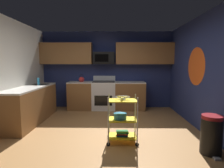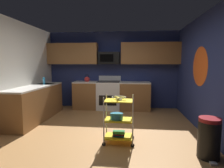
# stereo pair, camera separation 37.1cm
# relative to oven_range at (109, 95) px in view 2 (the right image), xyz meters

# --- Properties ---
(floor) EXTENTS (4.40, 4.80, 0.04)m
(floor) POSITION_rel_oven_range_xyz_m (0.09, -2.10, -0.50)
(floor) COLOR #A87542
(floor) RESTS_ON ground
(wall_back) EXTENTS (4.52, 0.06, 2.60)m
(wall_back) POSITION_rel_oven_range_xyz_m (0.09, 0.33, 0.82)
(wall_back) COLOR navy
(wall_back) RESTS_ON ground
(wall_left) EXTENTS (0.06, 4.80, 2.60)m
(wall_left) POSITION_rel_oven_range_xyz_m (-2.14, -2.10, 0.82)
(wall_left) COLOR silver
(wall_left) RESTS_ON ground
(wall_right) EXTENTS (0.06, 4.80, 2.60)m
(wall_right) POSITION_rel_oven_range_xyz_m (2.32, -2.10, 0.82)
(wall_right) COLOR navy
(wall_right) RESTS_ON ground
(wall_flower_decal) EXTENTS (0.00, 0.90, 0.90)m
(wall_flower_decal) POSITION_rel_oven_range_xyz_m (2.29, -1.65, 0.97)
(wall_flower_decal) COLOR #E5591E
(counter_run) EXTENTS (3.46, 2.80, 0.92)m
(counter_run) POSITION_rel_oven_range_xyz_m (-0.80, -0.66, -0.01)
(counter_run) COLOR brown
(counter_run) RESTS_ON ground
(oven_range) EXTENTS (0.76, 0.65, 1.10)m
(oven_range) POSITION_rel_oven_range_xyz_m (0.00, 0.00, 0.00)
(oven_range) COLOR white
(oven_range) RESTS_ON ground
(upper_cabinets) EXTENTS (4.40, 0.33, 0.70)m
(upper_cabinets) POSITION_rel_oven_range_xyz_m (0.11, 0.13, 1.37)
(upper_cabinets) COLOR brown
(microwave) EXTENTS (0.70, 0.39, 0.40)m
(microwave) POSITION_rel_oven_range_xyz_m (-0.00, 0.10, 1.22)
(microwave) COLOR black
(rolling_cart) EXTENTS (0.60, 0.39, 0.91)m
(rolling_cart) POSITION_rel_oven_range_xyz_m (0.52, -2.63, -0.03)
(rolling_cart) COLOR silver
(rolling_cart) RESTS_ON ground
(fruit_bowl) EXTENTS (0.27, 0.27, 0.07)m
(fruit_bowl) POSITION_rel_oven_range_xyz_m (0.52, -2.63, 0.40)
(fruit_bowl) COLOR silver
(fruit_bowl) RESTS_ON rolling_cart
(mixing_bowl_large) EXTENTS (0.25, 0.25, 0.11)m
(mixing_bowl_large) POSITION_rel_oven_range_xyz_m (0.47, -2.63, 0.04)
(mixing_bowl_large) COLOR #338CBF
(mixing_bowl_large) RESTS_ON rolling_cart
(book_stack) EXTENTS (0.24, 0.20, 0.09)m
(book_stack) POSITION_rel_oven_range_xyz_m (0.52, -2.63, -0.30)
(book_stack) COLOR #1E4C8C
(book_stack) RESTS_ON rolling_cart
(kettle) EXTENTS (0.21, 0.18, 0.26)m
(kettle) POSITION_rel_oven_range_xyz_m (-0.74, -0.00, 0.52)
(kettle) COLOR red
(kettle) RESTS_ON counter_run
(dish_soap_bottle) EXTENTS (0.06, 0.06, 0.20)m
(dish_soap_bottle) POSITION_rel_oven_range_xyz_m (-1.77, -0.97, 0.54)
(dish_soap_bottle) COLOR #2D8CBF
(dish_soap_bottle) RESTS_ON counter_run
(trash_can) EXTENTS (0.34, 0.42, 0.66)m
(trash_can) POSITION_rel_oven_range_xyz_m (1.99, -3.05, -0.15)
(trash_can) COLOR black
(trash_can) RESTS_ON ground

